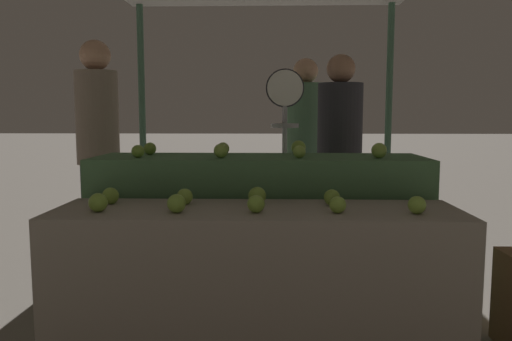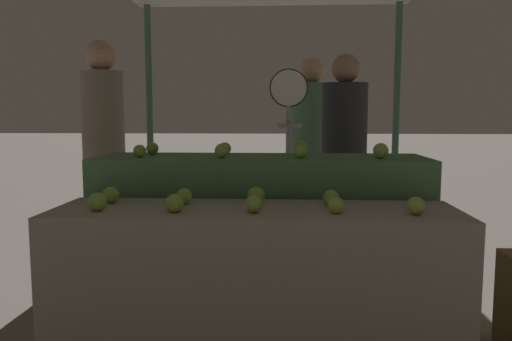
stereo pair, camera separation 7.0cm
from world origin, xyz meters
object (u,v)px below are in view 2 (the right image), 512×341
object	(u,v)px
person_vendor_at_scale	(344,146)
person_customer_right	(104,136)
person_customer_left	(311,139)
produce_scale	(288,128)

from	to	relation	value
person_vendor_at_scale	person_customer_right	xyz separation A→B (m)	(-1.91, -0.04, 0.08)
person_customer_left	produce_scale	bearing A→B (deg)	55.54
person_vendor_at_scale	person_customer_left	world-z (taller)	person_customer_left
person_vendor_at_scale	person_customer_right	bearing A→B (deg)	-18.96
produce_scale	person_customer_left	size ratio (longest dim) A/B	0.89
person_customer_left	person_customer_right	size ratio (longest dim) A/B	0.97
produce_scale	person_customer_right	xyz separation A→B (m)	(-1.47, 0.29, -0.07)
person_customer_left	person_customer_right	xyz separation A→B (m)	(-1.68, -0.75, 0.06)
person_customer_right	produce_scale	bearing A→B (deg)	173.02
produce_scale	person_customer_right	world-z (taller)	person_customer_right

